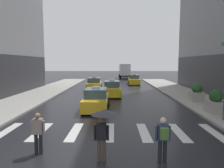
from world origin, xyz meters
TOP-DOWN VIEW (x-y plane):
  - ground_plane at (0.00, 0.00)m, footprint 160.00×160.00m
  - crosswalk_markings at (-0.00, 3.00)m, footprint 11.30×2.80m
  - taxi_lead at (-1.14, 8.07)m, footprint 1.93×4.54m
  - taxi_second at (-0.06, 14.42)m, footprint 2.05×4.59m
  - taxi_third at (-2.49, 19.26)m, footprint 2.04×4.59m
  - taxi_fourth at (3.43, 25.91)m, footprint 2.08×4.61m
  - box_truck at (2.43, 38.97)m, footprint 2.45×7.60m
  - pedestrian_with_umbrella at (-0.11, -0.09)m, footprint 0.96×0.96m
  - pedestrian_with_backpack at (2.01, -0.14)m, footprint 0.55×0.43m
  - pedestrian_plain_coat at (-2.69, 0.45)m, footprint 0.55×0.24m
  - planter_near_corner at (7.22, 6.54)m, footprint 1.10×1.10m
  - planter_mid_block at (7.66, 10.79)m, footprint 1.10×1.10m

SIDE VIEW (x-z plane):
  - ground_plane at x=0.00m, z-range 0.00..0.00m
  - crosswalk_markings at x=0.00m, z-range 0.00..0.01m
  - taxi_lead at x=-1.14m, z-range -0.18..1.63m
  - taxi_second at x=-0.06m, z-range -0.18..1.63m
  - taxi_third at x=-2.49m, z-range -0.18..1.63m
  - taxi_fourth at x=3.43m, z-range -0.18..1.63m
  - planter_near_corner at x=7.22m, z-range 0.07..1.67m
  - planter_mid_block at x=7.66m, z-range 0.07..1.67m
  - pedestrian_plain_coat at x=-2.69m, z-range 0.11..1.76m
  - pedestrian_with_backpack at x=2.01m, z-range 0.15..1.80m
  - pedestrian_with_umbrella at x=-0.11m, z-range 0.55..2.49m
  - box_truck at x=2.43m, z-range 0.18..3.53m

